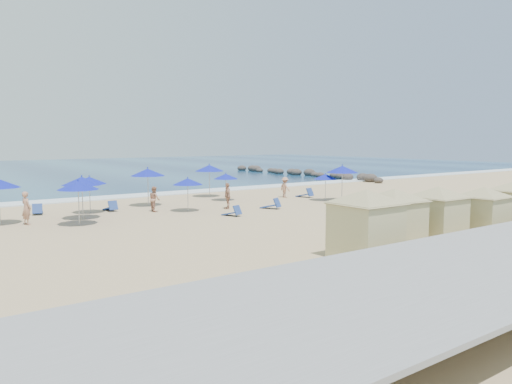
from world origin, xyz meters
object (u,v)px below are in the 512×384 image
beachgoer_2 (227,196)px  cabana_0 (366,215)px  cabana_2 (438,207)px  umbrella_5 (188,182)px  umbrella_2 (89,180)px  trash_bin (379,222)px  beachgoer_0 (26,208)px  beachgoer_1 (154,199)px  umbrella_3 (78,185)px  umbrella_8 (326,177)px  umbrella_7 (209,168)px  cabana_3 (483,205)px  umbrella_4 (148,172)px  rock_jetty (301,173)px  cabana_1 (394,211)px  umbrella_9 (342,169)px  umbrella_1 (82,181)px  umbrella_6 (226,176)px  beachgoer_3 (285,187)px

beachgoer_2 → cabana_0: bearing=13.0°
cabana_2 → cabana_0: bearing=-175.1°
cabana_0 → umbrella_5: size_ratio=2.13×
umbrella_2 → trash_bin: bearing=-55.1°
beachgoer_0 → beachgoer_1: bearing=-105.4°
umbrella_3 → umbrella_8: 18.00m
umbrella_2 → umbrella_3: size_ratio=0.95×
trash_bin → beachgoer_1: bearing=136.2°
umbrella_7 → cabana_3: bearing=-84.5°
umbrella_4 → beachgoer_1: size_ratio=1.67×
beachgoer_2 → cabana_2: bearing=33.6°
rock_jetty → cabana_1: (-24.61, -33.94, 1.20)m
umbrella_4 → umbrella_9: 14.01m
umbrella_1 → umbrella_9: 18.34m
cabana_2 → umbrella_6: (0.31, 17.99, 0.27)m
rock_jetty → umbrella_4: umbrella_4 is taller
rock_jetty → cabana_1: size_ratio=6.15×
cabana_3 → umbrella_6: bearing=97.2°
beachgoer_2 → beachgoer_0: bearing=-70.1°
rock_jetty → umbrella_5: umbrella_5 is taller
beachgoer_3 → trash_bin: bearing=162.2°
cabana_0 → umbrella_3: 15.41m
cabana_2 → umbrella_5: size_ratio=1.96×
umbrella_7 → umbrella_6: bearing=-95.7°
cabana_2 → umbrella_1: 18.98m
cabana_2 → umbrella_5: cabana_2 is taller
cabana_2 → umbrella_2: bearing=119.4°
cabana_2 → beachgoer_3: (5.12, 16.95, -0.74)m
cabana_0 → beachgoer_3: 20.27m
umbrella_8 → beachgoer_0: size_ratio=1.16×
cabana_0 → trash_bin: bearing=35.4°
trash_bin → umbrella_8: 12.11m
cabana_1 → umbrella_1: cabana_1 is taller
umbrella_1 → umbrella_9: umbrella_9 is taller
umbrella_4 → beachgoer_0: umbrella_4 is taller
trash_bin → umbrella_2: umbrella_2 is taller
umbrella_1 → umbrella_5: umbrella_1 is taller
umbrella_3 → beachgoer_1: bearing=24.0°
cabana_1 → beachgoer_1: size_ratio=2.72×
trash_bin → umbrella_5: bearing=131.7°
umbrella_9 → umbrella_1: bearing=171.7°
trash_bin → umbrella_5: size_ratio=0.33×
umbrella_3 → cabana_0: bearing=-65.0°
beachgoer_3 → umbrella_8: bearing=-158.8°
rock_jetty → cabana_3: cabana_3 is taller
umbrella_1 → umbrella_3: 2.12m
umbrella_2 → beachgoer_1: umbrella_2 is taller
rock_jetty → cabana_2: bearing=-122.6°
beachgoer_0 → beachgoer_3: size_ratio=1.11×
umbrella_2 → umbrella_5: (5.22, -2.89, -0.13)m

